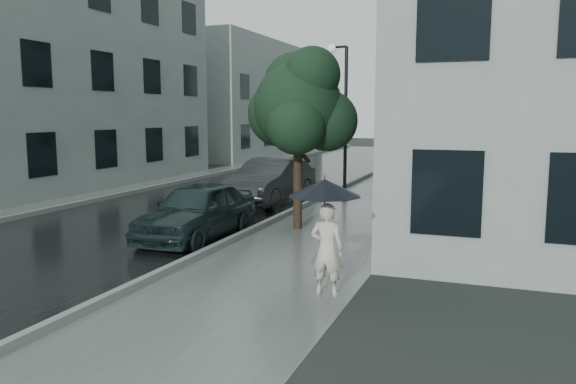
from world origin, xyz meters
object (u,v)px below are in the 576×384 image
at_px(pedestrian, 327,249).
at_px(lamp_post, 342,111).
at_px(car_near, 197,211).
at_px(car_far, 271,181).
at_px(street_tree, 299,106).

height_order(pedestrian, lamp_post, lamp_post).
distance_m(car_near, car_far, 5.51).
xyz_separation_m(street_tree, car_far, (-2.19, 3.46, -2.43)).
xyz_separation_m(pedestrian, lamp_post, (-2.60, 10.63, 2.29)).
distance_m(pedestrian, car_near, 5.06).
height_order(lamp_post, car_near, lamp_post).
bearing_deg(car_far, lamp_post, 52.19).
height_order(pedestrian, car_near, pedestrian).
relative_size(street_tree, lamp_post, 0.86).
bearing_deg(car_near, pedestrian, -35.69).
bearing_deg(pedestrian, lamp_post, -75.09).
xyz_separation_m(pedestrian, car_far, (-4.43, 8.49, -0.03)).
distance_m(street_tree, car_far, 4.76).
bearing_deg(car_near, street_tree, 48.32).
bearing_deg(car_near, car_far, 94.07).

